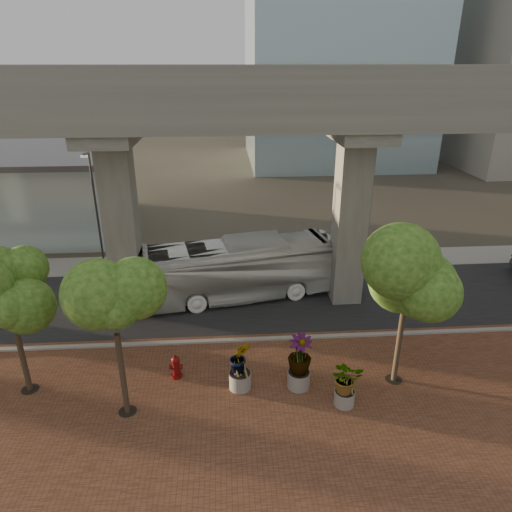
{
  "coord_description": "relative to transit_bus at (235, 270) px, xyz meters",
  "views": [
    {
      "loc": [
        -0.69,
        -20.73,
        12.55
      ],
      "look_at": [
        0.85,
        0.5,
        3.44
      ],
      "focal_mm": 32.0,
      "sensor_mm": 36.0,
      "label": 1
    }
  ],
  "objects": [
    {
      "name": "transit_bus",
      "position": [
        0.0,
        0.0,
        0.0
      ],
      "size": [
        12.58,
        5.04,
        3.42
      ],
      "primitive_type": "imported",
      "rotation": [
        0.0,
        0.0,
        1.75
      ],
      "color": "silver",
      "rests_on": "ground"
    },
    {
      "name": "street_tree_near_west",
      "position": [
        -4.45,
        -9.14,
        2.96
      ],
      "size": [
        3.83,
        3.83,
        6.38
      ],
      "color": "#4E3C2C",
      "rests_on": "ground"
    },
    {
      "name": "planter_front",
      "position": [
        4.01,
        -9.34,
        -0.45
      ],
      "size": [
        1.79,
        1.79,
        1.97
      ],
      "color": "#ABA49B",
      "rests_on": "ground"
    },
    {
      "name": "transit_viaduct",
      "position": [
        0.2,
        -0.6,
        5.58
      ],
      "size": [
        72.0,
        5.6,
        12.4
      ],
      "color": "gray",
      "rests_on": "ground"
    },
    {
      "name": "brick_plaza",
      "position": [
        0.2,
        -10.6,
        -1.68
      ],
      "size": [
        70.0,
        13.0,
        0.06
      ],
      "primitive_type": "cube",
      "color": "brown",
      "rests_on": "ground"
    },
    {
      "name": "fire_hydrant",
      "position": [
        -2.73,
        -7.13,
        -1.14
      ],
      "size": [
        0.53,
        0.48,
        1.07
      ],
      "color": "#670C0B",
      "rests_on": "ground"
    },
    {
      "name": "asphalt_road",
      "position": [
        0.2,
        -0.6,
        -1.69
      ],
      "size": [
        90.0,
        8.0,
        0.04
      ],
      "primitive_type": "cube",
      "color": "black",
      "rests_on": "ground"
    },
    {
      "name": "streetlamp_west",
      "position": [
        -8.52,
        4.73,
        2.73
      ],
      "size": [
        0.38,
        1.1,
        7.59
      ],
      "color": "#323338",
      "rests_on": "ground"
    },
    {
      "name": "curb_strip",
      "position": [
        0.2,
        -4.6,
        -1.63
      ],
      "size": [
        70.0,
        0.25,
        0.16
      ],
      "primitive_type": "cube",
      "color": "gray",
      "rests_on": "ground"
    },
    {
      "name": "street_tree_near_east",
      "position": [
        6.5,
        -8.02,
        3.02
      ],
      "size": [
        4.4,
        4.4,
        6.69
      ],
      "color": "#4E3C2C",
      "rests_on": "ground"
    },
    {
      "name": "ground",
      "position": [
        0.2,
        -2.6,
        -1.71
      ],
      "size": [
        160.0,
        160.0,
        0.0
      ],
      "primitive_type": "plane",
      "color": "#39332A",
      "rests_on": "ground"
    },
    {
      "name": "far_sidewalk",
      "position": [
        0.2,
        4.9,
        -1.68
      ],
      "size": [
        90.0,
        3.0,
        0.06
      ],
      "primitive_type": "cube",
      "color": "gray",
      "rests_on": "ground"
    },
    {
      "name": "planter_right",
      "position": [
        2.38,
        -8.15,
        -0.16
      ],
      "size": [
        2.3,
        2.3,
        2.45
      ],
      "color": "#9B968C",
      "rests_on": "ground"
    },
    {
      "name": "streetlamp_east",
      "position": [
        8.4,
        2.77,
        3.67
      ],
      "size": [
        0.46,
        1.34,
        9.22
      ],
      "color": "#313036",
      "rests_on": "ground"
    },
    {
      "name": "planter_left",
      "position": [
        -0.04,
        -8.03,
        -0.28
      ],
      "size": [
        2.05,
        2.05,
        2.26
      ],
      "color": "#9B968C",
      "rests_on": "ground"
    },
    {
      "name": "street_tree_far_west",
      "position": [
        -8.72,
        -7.54,
        2.58
      ],
      "size": [
        3.61,
        3.61,
        5.89
      ],
      "color": "#4E3C2C",
      "rests_on": "ground"
    }
  ]
}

